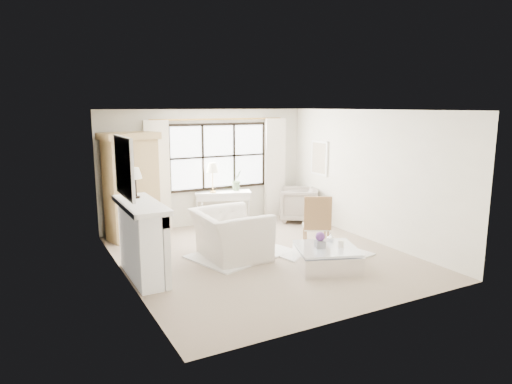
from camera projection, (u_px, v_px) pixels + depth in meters
floor at (263, 256)px, 8.54m from camera, size 5.50×5.50×0.00m
ceiling at (264, 110)px, 8.03m from camera, size 5.50×5.50×0.00m
wall_back at (207, 168)px, 10.67m from camera, size 5.00×0.00×5.00m
wall_front at (366, 218)px, 5.90m from camera, size 5.00×0.00×5.00m
wall_left at (124, 198)px, 7.13m from camera, size 0.00×5.50×5.50m
wall_right at (369, 176)px, 9.44m from camera, size 0.00×5.50×5.50m
window_pane at (219, 156)px, 10.74m from camera, size 2.40×0.02×1.50m
window_frame at (219, 156)px, 10.74m from camera, size 2.50×0.04×1.50m
curtain_rod at (219, 119)px, 10.53m from camera, size 3.30×0.04×0.04m
curtain_left at (158, 177)px, 10.05m from camera, size 0.55×0.10×2.47m
curtain_right at (275, 168)px, 11.44m from camera, size 0.55×0.10×2.47m
fireplace at (140, 239)px, 7.37m from camera, size 0.58×1.66×1.26m
mirror_frame at (124, 167)px, 7.05m from camera, size 0.05×1.15×0.95m
mirror_glass at (126, 167)px, 7.07m from camera, size 0.02×1.00×0.80m
art_frame at (319, 158)px, 10.86m from camera, size 0.04×0.62×0.82m
art_canvas at (319, 158)px, 10.85m from camera, size 0.01×0.52×0.72m
mantel_lamp at (135, 175)px, 7.53m from camera, size 0.22×0.22×0.51m
armoire at (131, 186)px, 9.49m from camera, size 1.24×0.92×2.24m
console_table at (223, 208)px, 10.75m from camera, size 1.38×0.87×0.80m
console_lamp at (212, 169)px, 10.46m from camera, size 0.28×0.28×0.69m
orchid_plant at (237, 180)px, 10.78m from camera, size 0.33×0.30×0.49m
side_table at (235, 223)px, 9.62m from camera, size 0.40×0.40×0.51m
rug_left at (240, 254)px, 8.64m from camera, size 2.09×1.74×0.03m
rug_right at (327, 255)px, 8.55m from camera, size 1.70×1.42×0.03m
club_armchair at (230, 235)px, 8.40m from camera, size 1.18×1.36×0.88m
wingback_chair at (299, 204)px, 11.12m from camera, size 1.24×1.24×0.82m
french_chair at (316, 234)px, 8.88m from camera, size 0.65×0.66×1.08m
coffee_table at (327, 258)px, 7.88m from camera, size 1.29×1.29×0.38m
planter_box at (320, 244)px, 7.81m from camera, size 0.19×0.19×0.12m
planter_flowers at (320, 236)px, 7.78m from camera, size 0.16×0.16×0.16m
pillar_candle at (341, 244)px, 7.83m from camera, size 0.10×0.10×0.12m
coffee_vase at (331, 237)px, 8.18m from camera, size 0.15×0.15×0.14m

